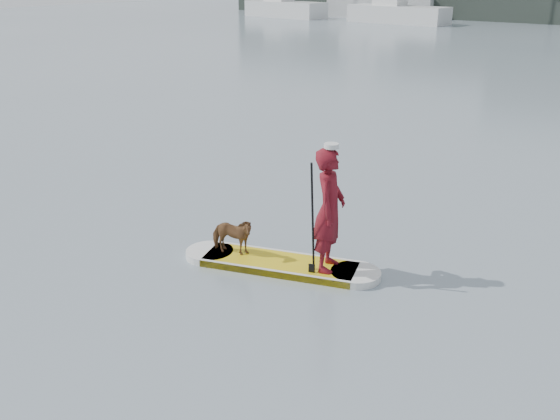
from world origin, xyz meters
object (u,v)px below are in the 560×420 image
Objects in this scene: paddler at (329,210)px; paddleboard at (280,264)px; dog at (232,236)px; sailboat_a at (285,8)px; sailboat_b at (397,12)px.

paddleboard is at bearing 88.32° from paddler.
paddler is 2.55× the size of dog.
paddleboard is at bearing -46.98° from sailboat_a.
sailboat_b is (-18.74, 44.36, 0.85)m from paddleboard.
sailboat_a is (-30.59, 44.40, 0.80)m from paddleboard.
sailboat_a reaches higher than dog.
sailboat_b is at bearing 96.18° from paddleboard.
sailboat_a is (-31.36, 44.17, -0.24)m from paddler.
paddleboard is 0.26× the size of sailboat_a.
sailboat_b is (-19.51, 44.13, -0.19)m from paddler.
dog is 48.07m from sailboat_b.
paddler is at bearing -61.24° from sailboat_b.
paddler is (0.76, 0.23, 1.04)m from paddleboard.
dog is (-0.80, -0.24, 0.38)m from paddleboard.
sailboat_b is (11.85, -0.04, 0.04)m from sailboat_a.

